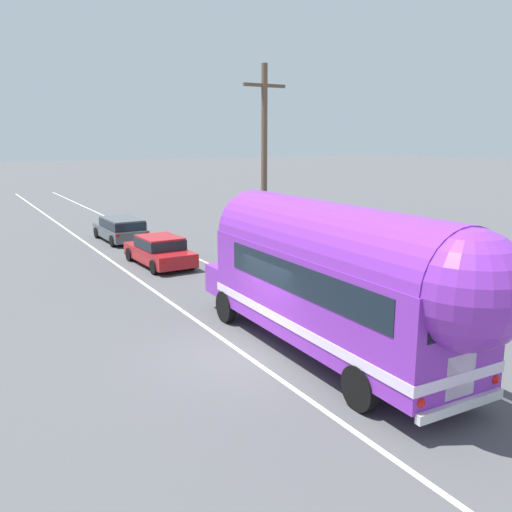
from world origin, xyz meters
The scene contains 6 objects.
ground_plane centered at (0.00, 0.00, 0.00)m, with size 300.00×300.00×0.00m, color #4C4C4F.
lane_markings centered at (1.76, 12.00, 0.00)m, with size 3.94×80.00×0.01m.
utility_pole centered at (4.31, 6.28, 4.42)m, with size 1.80×0.24×8.50m.
painted_bus centered at (1.89, -1.55, 2.30)m, with size 2.73×11.12×4.12m.
car_lead centered at (1.72, 11.36, 0.74)m, with size 2.12×4.63×1.37m.
car_second centered at (1.90, 18.22, 0.79)m, with size 2.11×4.65×1.37m.
Camera 1 is at (-6.54, -12.01, 5.66)m, focal length 37.89 mm.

